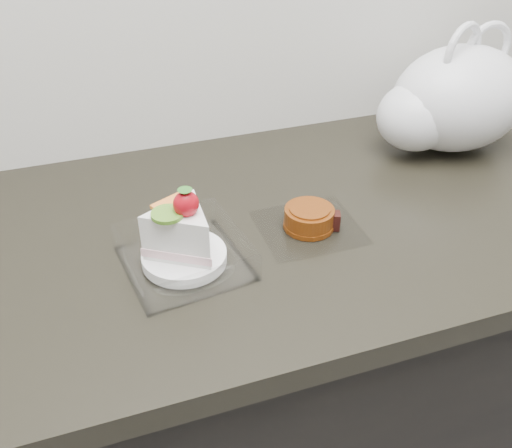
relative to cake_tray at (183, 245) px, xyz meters
The scene contains 4 objects.
counter 0.51m from the cake_tray, 27.43° to the left, with size 2.04×0.64×0.90m.
cake_tray is the anchor object (origin of this frame).
mooncake_wrap 0.22m from the cake_tray, ahead, with size 0.16×0.15×0.04m.
plastic_bag 0.62m from the cake_tray, 19.07° to the left, with size 0.34×0.27×0.25m.
Camera 1 is at (-0.27, 0.95, 1.43)m, focal length 40.00 mm.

